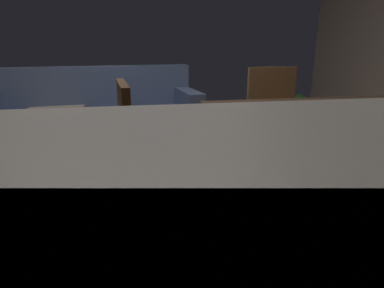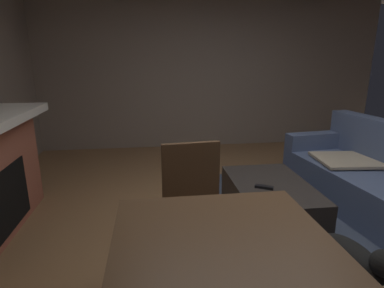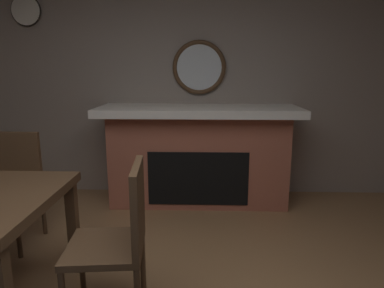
{
  "view_description": "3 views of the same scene",
  "coord_description": "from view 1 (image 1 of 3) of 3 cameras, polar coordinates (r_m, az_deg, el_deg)",
  "views": [
    {
      "loc": [
        0.03,
        -2.31,
        1.1
      ],
      "look_at": [
        0.27,
        -1.0,
        0.69
      ],
      "focal_mm": 30.0,
      "sensor_mm": 36.0,
      "label": 1
    },
    {
      "loc": [
        2.16,
        -0.96,
        1.53
      ],
      "look_at": [
        0.39,
        -0.72,
        1.04
      ],
      "focal_mm": 29.1,
      "sensor_mm": 36.0,
      "label": 2
    },
    {
      "loc": [
        -0.39,
        1.17,
        1.46
      ],
      "look_at": [
        -0.33,
        -0.7,
        1.05
      ],
      "focal_mm": 32.34,
      "sensor_mm": 36.0,
      "label": 3
    }
  ],
  "objects": [
    {
      "name": "tv_remote",
      "position": [
        2.45,
        -17.56,
        0.04
      ],
      "size": [
        0.12,
        0.16,
        0.02
      ],
      "primitive_type": "cube",
      "rotation": [
        0.0,
        0.0,
        -0.51
      ],
      "color": "black",
      "rests_on": "ottoman_coffee_table"
    },
    {
      "name": "dining_chair_north",
      "position": [
        2.87,
        14.59,
        4.86
      ],
      "size": [
        0.46,
        0.46,
        0.93
      ],
      "color": "brown",
      "rests_on": "ground"
    },
    {
      "name": "couch",
      "position": [
        3.73,
        -16.62,
        4.14
      ],
      "size": [
        2.31,
        1.1,
        0.88
      ],
      "color": "#4C5B7F",
      "rests_on": "ground"
    },
    {
      "name": "ottoman_coffee_table",
      "position": [
        2.63,
        -19.06,
        -3.91
      ],
      "size": [
        1.04,
        0.69,
        0.41
      ],
      "primitive_type": "cube",
      "color": "#2D2826",
      "rests_on": "ground"
    },
    {
      "name": "dining_chair_west",
      "position": [
        1.75,
        -7.94,
        -2.51
      ],
      "size": [
        0.48,
        0.48,
        0.93
      ],
      "color": "#513823",
      "rests_on": "ground"
    },
    {
      "name": "small_dog",
      "position": [
        2.91,
        -1.32,
        -1.36
      ],
      "size": [
        0.62,
        0.32,
        0.33
      ],
      "color": "black",
      "rests_on": "ground"
    },
    {
      "name": "potted_plant",
      "position": [
        4.82,
        18.34,
        6.13
      ],
      "size": [
        0.28,
        0.28,
        0.46
      ],
      "color": "brown",
      "rests_on": "ground"
    },
    {
      "name": "floor",
      "position": [
        2.56,
        -10.1,
        -8.73
      ],
      "size": [
        7.83,
        7.83,
        0.0
      ],
      "primitive_type": "plane",
      "color": "olive"
    },
    {
      "name": "dining_table",
      "position": [
        2.09,
        25.04,
        3.24
      ],
      "size": [
        1.5,
        1.0,
        0.74
      ],
      "color": "#513823",
      "rests_on": "ground"
    },
    {
      "name": "area_rug",
      "position": [
        3.22,
        -17.31,
        -3.67
      ],
      "size": [
        2.6,
        2.0,
        0.01
      ],
      "primitive_type": "cube",
      "color": "#3D475B",
      "rests_on": "ground"
    }
  ]
}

